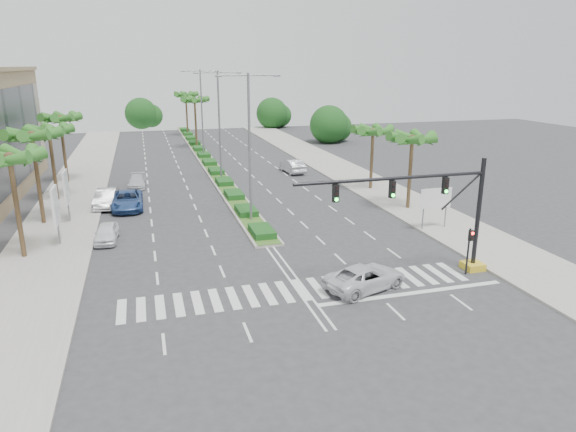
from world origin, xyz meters
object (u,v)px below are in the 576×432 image
car_parked_c (127,200)px  car_crossing (365,277)px  car_parked_a (107,233)px  car_parked_d (137,181)px  car_right (292,166)px  car_parked_b (106,198)px

car_parked_c → car_crossing: size_ratio=1.13×
car_parked_a → car_parked_d: 17.79m
car_parked_c → car_parked_a: bearing=-98.4°
car_parked_d → car_right: (18.14, 2.93, 0.18)m
car_parked_a → car_parked_b: car_parked_b is taller
car_crossing → car_right: car_right is taller
car_parked_a → car_crossing: (14.94, -12.95, 0.05)m
car_parked_b → car_parked_c: (1.88, -1.23, -0.02)m
car_parked_c → car_crossing: car_parked_c is taller
car_parked_b → car_parked_c: car_parked_b is taller
car_parked_b → car_crossing: (15.45, -23.09, -0.11)m
car_parked_a → car_parked_b: size_ratio=0.78×
car_parked_b → car_parked_c: size_ratio=0.86×
car_parked_b → car_right: (20.86, 10.45, -0.01)m
car_parked_a → car_parked_c: size_ratio=0.67×
car_parked_c → car_right: (18.98, 11.67, 0.01)m
car_parked_b → car_right: size_ratio=1.01×
car_parked_b → car_crossing: size_ratio=0.97×
car_parked_b → car_parked_a: bearing=-80.0°
car_parked_a → car_crossing: car_crossing is taller
car_parked_c → car_crossing: bearing=-57.9°
car_parked_a → car_right: size_ratio=0.79×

